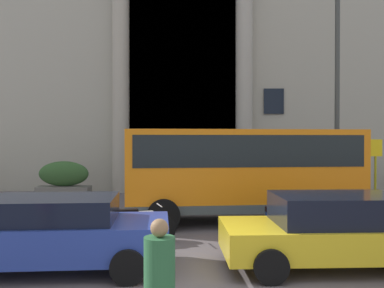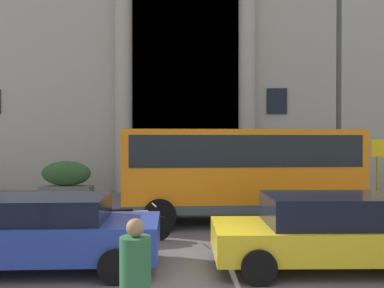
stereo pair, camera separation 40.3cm
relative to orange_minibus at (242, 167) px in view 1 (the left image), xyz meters
name	(u,v)px [view 1 (the left image)]	position (x,y,z in m)	size (l,w,h in m)	color
office_building_facade	(199,14)	(-1.07, 11.98, 8.16)	(43.20, 9.64, 19.64)	#9F9B8C
orange_minibus	(242,167)	(0.00, 0.00, 0.00)	(7.10, 3.11, 2.78)	orange
bus_stop_sign	(374,166)	(4.97, 2.18, -0.11)	(0.44, 0.08, 2.50)	#9E9F14
hedge_planter_west	(218,180)	(-0.36, 5.34, -0.92)	(1.92, 0.81, 1.53)	gray
hedge_planter_far_west	(63,181)	(-6.87, 4.81, -0.89)	(2.16, 0.77, 1.59)	#65635D
parked_estate_mid	(51,232)	(-4.20, -4.64, -0.93)	(4.55, 2.30, 1.40)	#263D97
parked_coupe_end	(336,230)	(1.31, -4.45, -0.93)	(4.54, 2.18, 1.42)	gold
motorcycle_far_end	(132,224)	(-2.96, -2.53, -1.20)	(2.01, 0.80, 0.89)	black
motorcycle_near_kerb	(280,222)	(0.70, -2.23, -1.21)	(1.93, 0.55, 0.89)	black
lamppost_plaza_centre	(336,72)	(3.89, 3.03, 3.37)	(0.40, 0.40, 8.77)	#3C3F3D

